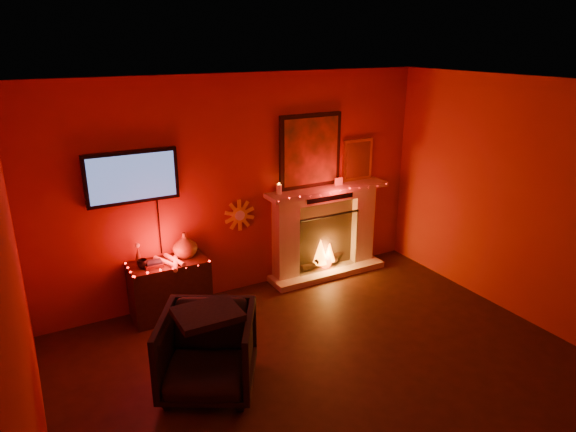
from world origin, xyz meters
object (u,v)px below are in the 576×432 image
at_px(tv, 132,177).
at_px(sunburst_clock, 240,215).
at_px(console_table, 171,284).
at_px(armchair, 208,352).
at_px(fireplace, 324,223).

height_order(tv, sunburst_clock, tv).
height_order(sunburst_clock, console_table, sunburst_clock).
relative_size(tv, sunburst_clock, 3.10).
xyz_separation_m(tv, armchair, (0.18, -1.67, -1.26)).
distance_m(sunburst_clock, armchair, 2.10).
bearing_deg(fireplace, console_table, -176.67).
bearing_deg(tv, fireplace, -1.50).
bearing_deg(armchair, sunburst_clock, 87.35).
xyz_separation_m(fireplace, armchair, (-2.26, -1.61, -0.34)).
bearing_deg(console_table, tv, 145.01).
xyz_separation_m(tv, sunburst_clock, (1.25, 0.03, -0.65)).
relative_size(fireplace, armchair, 2.57).
distance_m(console_table, armchair, 1.49).
relative_size(fireplace, console_table, 2.26).
relative_size(fireplace, tv, 1.76).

